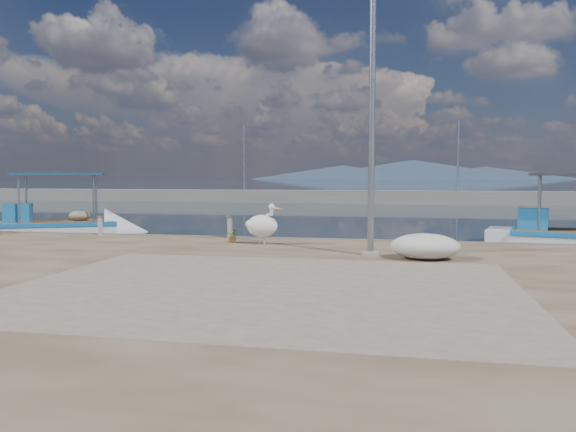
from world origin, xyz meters
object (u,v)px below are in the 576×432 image
at_px(boat_left, 59,230).
at_px(pelican, 263,225).
at_px(lamp_post, 372,123).
at_px(bollard_near, 230,226).

distance_m(boat_left, pelican, 11.32).
bearing_deg(pelican, boat_left, 171.55).
height_order(boat_left, lamp_post, lamp_post).
xyz_separation_m(boat_left, lamp_post, (13.32, -6.65, 3.56)).
distance_m(boat_left, bollard_near, 9.37).
relative_size(pelican, lamp_post, 0.18).
bearing_deg(lamp_post, bollard_near, 146.71).
height_order(lamp_post, bollard_near, lamp_post).
bearing_deg(boat_left, pelican, -53.85).
relative_size(boat_left, pelican, 5.24).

